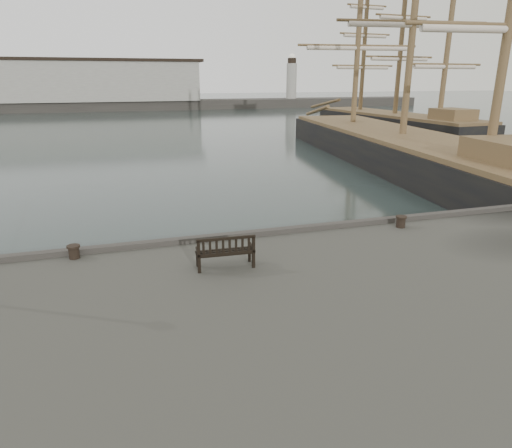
{
  "coord_description": "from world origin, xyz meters",
  "views": [
    {
      "loc": [
        -3.86,
        -14.37,
        6.77
      ],
      "look_at": [
        0.44,
        -0.5,
        2.1
      ],
      "focal_mm": 32.0,
      "sensor_mm": 36.0,
      "label": 1
    }
  ],
  "objects_px": {
    "bollard_right": "(401,222)",
    "tall_ship_main": "(400,156)",
    "bench": "(225,257)",
    "bollard_left": "(74,252)",
    "tall_ship_far": "(393,129)"
  },
  "relations": [
    {
      "from": "tall_ship_far",
      "to": "bollard_left",
      "type": "bearing_deg",
      "value": -137.79
    },
    {
      "from": "tall_ship_far",
      "to": "bench",
      "type": "bearing_deg",
      "value": -132.55
    },
    {
      "from": "bollard_left",
      "to": "tall_ship_main",
      "type": "bearing_deg",
      "value": 37.1
    },
    {
      "from": "bollard_right",
      "to": "tall_ship_main",
      "type": "distance_m",
      "value": 21.92
    },
    {
      "from": "bench",
      "to": "tall_ship_main",
      "type": "height_order",
      "value": "tall_ship_main"
    },
    {
      "from": "bench",
      "to": "tall_ship_far",
      "type": "distance_m",
      "value": 48.55
    },
    {
      "from": "bench",
      "to": "bollard_left",
      "type": "relative_size",
      "value": 4.11
    },
    {
      "from": "bollard_right",
      "to": "tall_ship_far",
      "type": "relative_size",
      "value": 0.02
    },
    {
      "from": "bollard_right",
      "to": "tall_ship_main",
      "type": "xyz_separation_m",
      "value": [
        12.32,
        18.1,
        -1.05
      ]
    },
    {
      "from": "bollard_right",
      "to": "tall_ship_far",
      "type": "bearing_deg",
      "value": 56.96
    },
    {
      "from": "bollard_left",
      "to": "bollard_right",
      "type": "bearing_deg",
      "value": -1.63
    },
    {
      "from": "tall_ship_main",
      "to": "bench",
      "type": "bearing_deg",
      "value": -127.32
    },
    {
      "from": "bollard_left",
      "to": "bollard_right",
      "type": "distance_m",
      "value": 11.19
    },
    {
      "from": "bench",
      "to": "bollard_left",
      "type": "bearing_deg",
      "value": 157.49
    },
    {
      "from": "bench",
      "to": "bollard_right",
      "type": "distance_m",
      "value": 7.19
    }
  ]
}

